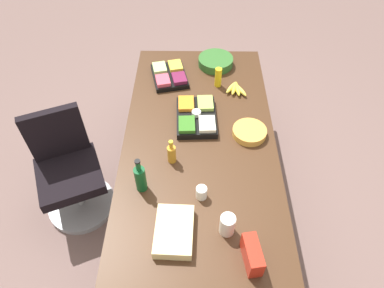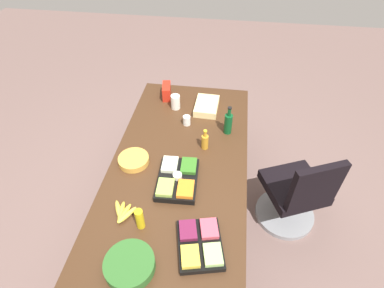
{
  "view_description": "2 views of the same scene",
  "coord_description": "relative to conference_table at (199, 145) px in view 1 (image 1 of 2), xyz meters",
  "views": [
    {
      "loc": [
        1.72,
        -0.03,
        2.63
      ],
      "look_at": [
        0.1,
        -0.05,
        0.8
      ],
      "focal_mm": 32.6,
      "sensor_mm": 36.0,
      "label": 1
    },
    {
      "loc": [
        -1.7,
        -0.34,
        2.58
      ],
      "look_at": [
        0.13,
        -0.09,
        0.84
      ],
      "focal_mm": 28.57,
      "sensor_mm": 36.0,
      "label": 2
    }
  ],
  "objects": [
    {
      "name": "chip_bowl",
      "position": [
        -0.05,
        0.37,
        0.09
      ],
      "size": [
        0.29,
        0.29,
        0.05
      ],
      "primitive_type": "cylinder",
      "rotation": [
        0.0,
        0.0,
        -0.16
      ],
      "color": "gold",
      "rests_on": "conference_table"
    },
    {
      "name": "banana_bunch",
      "position": [
        -0.56,
        0.31,
        0.09
      ],
      "size": [
        0.2,
        0.19,
        0.04
      ],
      "color": "gold",
      "rests_on": "conference_table"
    },
    {
      "name": "chip_bag_red",
      "position": [
        0.91,
        0.28,
        0.13
      ],
      "size": [
        0.21,
        0.11,
        0.14
      ],
      "primitive_type": "cube",
      "rotation": [
        0.0,
        0.0,
        0.16
      ],
      "color": "red",
      "rests_on": "conference_table"
    },
    {
      "name": "mustard_bottle",
      "position": [
        -0.63,
        0.16,
        0.15
      ],
      "size": [
        0.07,
        0.07,
        0.17
      ],
      "primitive_type": "cylinder",
      "rotation": [
        0.0,
        0.0,
        -0.25
      ],
      "color": "yellow",
      "rests_on": "conference_table"
    },
    {
      "name": "ground_plane",
      "position": [
        0.0,
        0.0,
        -0.68
      ],
      "size": [
        10.0,
        10.0,
        0.0
      ],
      "primitive_type": "plane",
      "color": "#725954"
    },
    {
      "name": "office_chair",
      "position": [
        0.07,
        -1.03,
        -0.31
      ],
      "size": [
        0.63,
        0.63,
        0.93
      ],
      "color": "gray",
      "rests_on": "ground"
    },
    {
      "name": "wine_bottle",
      "position": [
        0.43,
        -0.37,
        0.17
      ],
      "size": [
        0.07,
        0.07,
        0.28
      ],
      "color": "#0F4D23",
      "rests_on": "conference_table"
    },
    {
      "name": "conference_table",
      "position": [
        0.0,
        0.0,
        0.0
      ],
      "size": [
        2.28,
        1.11,
        0.74
      ],
      "color": "#432917",
      "rests_on": "ground"
    },
    {
      "name": "mayo_jar",
      "position": [
        0.73,
        0.16,
        0.14
      ],
      "size": [
        0.09,
        0.09,
        0.15
      ],
      "primitive_type": "cylinder",
      "rotation": [
        0.0,
        0.0,
        -0.01
      ],
      "color": "white",
      "rests_on": "conference_table"
    },
    {
      "name": "fruit_platter",
      "position": [
        -0.72,
        -0.26,
        0.1
      ],
      "size": [
        0.41,
        0.35,
        0.07
      ],
      "color": "black",
      "rests_on": "conference_table"
    },
    {
      "name": "dressing_bottle",
      "position": [
        0.2,
        -0.19,
        0.14
      ],
      "size": [
        0.06,
        0.06,
        0.2
      ],
      "color": "gold",
      "rests_on": "conference_table"
    },
    {
      "name": "paper_cup",
      "position": [
        0.49,
        0.01,
        0.11
      ],
      "size": [
        0.07,
        0.07,
        0.09
      ],
      "primitive_type": "cylinder",
      "rotation": [
        0.0,
        0.0,
        0.03
      ],
      "color": "white",
      "rests_on": "conference_table"
    },
    {
      "name": "salad_bowl",
      "position": [
        -0.92,
        0.15,
        0.1
      ],
      "size": [
        0.32,
        0.32,
        0.07
      ],
      "primitive_type": "cylinder",
      "rotation": [
        0.0,
        0.0,
        -0.03
      ],
      "color": "#2F6528",
      "rests_on": "conference_table"
    },
    {
      "name": "veggie_tray",
      "position": [
        -0.21,
        -0.02,
        0.1
      ],
      "size": [
        0.43,
        0.32,
        0.09
      ],
      "color": "black",
      "rests_on": "conference_table"
    },
    {
      "name": "sheet_cake",
      "position": [
        0.76,
        -0.15,
        0.1
      ],
      "size": [
        0.33,
        0.23,
        0.07
      ],
      "primitive_type": "cube",
      "rotation": [
        0.0,
        0.0,
        -0.04
      ],
      "color": "#F1DB93",
      "rests_on": "conference_table"
    }
  ]
}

